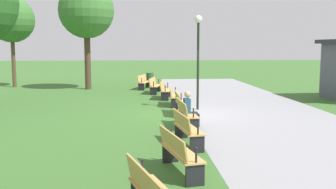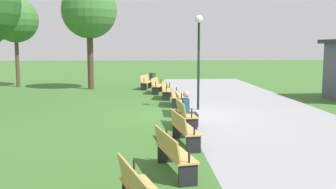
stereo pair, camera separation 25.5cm
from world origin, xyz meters
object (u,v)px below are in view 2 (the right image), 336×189
(bench_1, at_px, (157,85))
(bench_4, at_px, (181,103))
(bench_3, at_px, (175,95))
(tree_2, at_px, (15,20))
(bench_2, at_px, (166,90))
(lamp_post, at_px, (199,44))
(bench_0, at_px, (146,82))
(bench_6, at_px, (183,128))
(tree_0, at_px, (89,11))
(trash_bin, at_px, (153,80))
(person_seated, at_px, (189,108))
(bench_5, at_px, (185,113))
(bench_7, at_px, (173,152))

(bench_1, distance_m, bench_4, 7.04)
(bench_3, distance_m, tree_2, 13.65)
(bench_2, xyz_separation_m, lamp_post, (3.52, 1.18, 2.27))
(bench_0, distance_m, bench_6, 14.00)
(tree_0, distance_m, trash_bin, 6.03)
(bench_1, xyz_separation_m, bench_4, (7.00, 0.78, 0.00))
(bench_1, xyz_separation_m, tree_2, (-4.05, -9.09, 3.88))
(bench_1, bearing_deg, tree_2, -101.25)
(bench_4, height_order, person_seated, person_seated)
(bench_2, xyz_separation_m, tree_2, (-6.36, -9.52, 3.88))
(bench_5, height_order, trash_bin, trash_bin)
(bench_3, xyz_separation_m, tree_0, (-7.08, -4.77, 4.33))
(bench_4, bearing_deg, bench_1, -173.65)
(bench_0, distance_m, bench_2, 4.70)
(bench_2, distance_m, person_seated, 6.99)
(bench_2, xyz_separation_m, bench_6, (9.38, 0.00, 0.00))
(bench_7, bearing_deg, tree_2, -166.02)
(bench_0, relative_size, bench_7, 1.00)
(bench_1, distance_m, person_seated, 9.33)
(bench_1, distance_m, lamp_post, 6.46)
(bench_0, bearing_deg, bench_4, 25.46)
(lamp_post, xyz_separation_m, trash_bin, (-9.77, -1.78, -2.29))
(bench_3, height_order, bench_7, same)
(bench_3, height_order, bench_5, same)
(person_seated, relative_size, tree_2, 0.21)
(bench_0, bearing_deg, tree_0, -75.51)
(bench_2, height_order, bench_7, same)
(bench_7, bearing_deg, bench_1, 167.25)
(bench_6, xyz_separation_m, person_seated, (-2.40, 0.40, 0.16))
(bench_3, bearing_deg, bench_2, -169.40)
(bench_0, bearing_deg, bench_5, 23.35)
(person_seated, height_order, tree_0, tree_0)
(bench_4, height_order, lamp_post, lamp_post)
(tree_0, relative_size, lamp_post, 1.66)
(tree_0, bearing_deg, bench_5, 22.04)
(bench_6, bearing_deg, tree_0, -170.79)
(bench_1, xyz_separation_m, lamp_post, (5.83, 1.61, 2.27))
(bench_0, relative_size, bench_1, 1.00)
(bench_0, xyz_separation_m, bench_6, (13.96, 1.03, 0.00))
(bench_3, xyz_separation_m, tree_2, (-8.70, -9.78, 3.88))
(bench_0, bearing_deg, person_seated, 24.06)
(bench_5, bearing_deg, tree_2, -148.12)
(person_seated, bearing_deg, bench_0, -177.19)
(tree_0, bearing_deg, bench_0, 87.49)
(bench_0, bearing_deg, bench_2, 29.70)
(bench_4, bearing_deg, bench_7, -6.35)
(lamp_post, height_order, trash_bin, lamp_post)
(tree_0, xyz_separation_m, lamp_post, (8.25, 5.68, -2.05))
(bench_6, bearing_deg, bench_1, 173.62)
(bench_1, relative_size, bench_5, 1.02)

